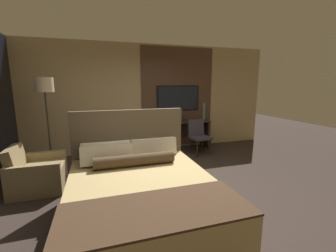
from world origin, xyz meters
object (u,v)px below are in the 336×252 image
at_px(bed, 141,195).
at_px(vase_short, 181,115).
at_px(tv, 178,98).
at_px(armchair_by_window, 37,174).
at_px(desk, 181,130).
at_px(floor_lamp, 45,93).
at_px(vase_tall, 204,112).
at_px(desk_chair, 198,134).

relative_size(bed, vase_short, 7.24).
bearing_deg(tv, vase_short, -91.71).
distance_m(armchair_by_window, vase_short, 3.58).
height_order(bed, armchair_by_window, bed).
relative_size(desk, floor_lamp, 0.81).
height_order(tv, vase_tall, tv).
bearing_deg(armchair_by_window, desk_chair, -74.26).
bearing_deg(floor_lamp, tv, 16.65).
distance_m(desk, floor_lamp, 3.36).
xyz_separation_m(tv, floor_lamp, (-3.10, -0.93, 0.21)).
height_order(tv, floor_lamp, floor_lamp).
bearing_deg(bed, floor_lamp, 122.25).
distance_m(desk, armchair_by_window, 3.55).
relative_size(bed, floor_lamp, 1.16).
xyz_separation_m(tv, vase_tall, (0.64, -0.32, -0.37)).
bearing_deg(armchair_by_window, vase_tall, -69.95).
distance_m(tv, vase_short, 0.52).
relative_size(floor_lamp, vase_tall, 4.01).
height_order(tv, vase_short, tv).
bearing_deg(vase_short, desk, 78.54).
distance_m(desk_chair, armchair_by_window, 3.63).
height_order(armchair_by_window, floor_lamp, floor_lamp).
bearing_deg(desk_chair, desk, 110.38).
height_order(bed, desk_chair, bed).
xyz_separation_m(bed, floor_lamp, (-1.43, 2.26, 1.24)).
distance_m(desk, desk_chair, 0.60).
bearing_deg(floor_lamp, vase_short, 12.30).
xyz_separation_m(bed, desk_chair, (1.96, 2.45, 0.16)).
height_order(desk_chair, armchair_by_window, desk_chair).
xyz_separation_m(desk, vase_short, (-0.01, -0.04, 0.42)).
bearing_deg(tv, armchair_by_window, -151.43).
xyz_separation_m(armchair_by_window, vase_short, (3.19, 1.49, 0.68)).
relative_size(desk, armchair_by_window, 1.82).
bearing_deg(tv, desk, -90.00).
bearing_deg(vase_tall, bed, -128.86).
bearing_deg(desk_chair, tv, 103.00).
xyz_separation_m(bed, armchair_by_window, (-1.52, 1.45, -0.10)).
bearing_deg(desk_chair, vase_tall, 42.04).
height_order(bed, floor_lamp, floor_lamp).
height_order(bed, tv, tv).
height_order(vase_tall, vase_short, vase_tall).
distance_m(tv, vase_tall, 0.80).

